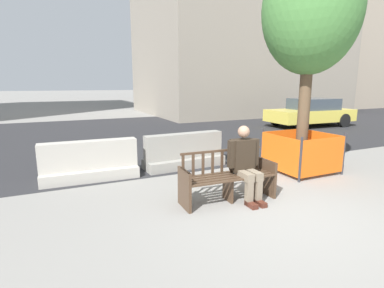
{
  "coord_description": "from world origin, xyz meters",
  "views": [
    {
      "loc": [
        -3.22,
        -3.41,
        2.03
      ],
      "look_at": [
        -0.54,
        2.35,
        0.75
      ],
      "focal_mm": 28.0,
      "sensor_mm": 36.0,
      "label": 1
    }
  ],
  "objects_px": {
    "seated_person": "(245,162)",
    "jersey_barrier_left": "(90,164)",
    "car_taxi_near": "(311,112)",
    "jersey_barrier_centre": "(184,153)",
    "construction_fence": "(301,151)",
    "street_tree": "(311,11)",
    "street_bench": "(227,179)"
  },
  "relations": [
    {
      "from": "jersey_barrier_centre",
      "to": "construction_fence",
      "type": "height_order",
      "value": "construction_fence"
    },
    {
      "from": "street_tree",
      "to": "car_taxi_near",
      "type": "height_order",
      "value": "street_tree"
    },
    {
      "from": "seated_person",
      "to": "construction_fence",
      "type": "distance_m",
      "value": 2.42
    },
    {
      "from": "street_tree",
      "to": "construction_fence",
      "type": "relative_size",
      "value": 3.72
    },
    {
      "from": "street_tree",
      "to": "street_bench",
      "type": "bearing_deg",
      "value": -161.3
    },
    {
      "from": "seated_person",
      "to": "jersey_barrier_left",
      "type": "relative_size",
      "value": 0.65
    },
    {
      "from": "street_bench",
      "to": "car_taxi_near",
      "type": "distance_m",
      "value": 10.82
    },
    {
      "from": "street_bench",
      "to": "seated_person",
      "type": "xyz_separation_m",
      "value": [
        0.31,
        -0.07,
        0.29
      ]
    },
    {
      "from": "jersey_barrier_left",
      "to": "street_tree",
      "type": "relative_size",
      "value": 0.41
    },
    {
      "from": "street_bench",
      "to": "car_taxi_near",
      "type": "xyz_separation_m",
      "value": [
        8.67,
        6.46,
        0.27
      ]
    },
    {
      "from": "seated_person",
      "to": "car_taxi_near",
      "type": "height_order",
      "value": "car_taxi_near"
    },
    {
      "from": "jersey_barrier_left",
      "to": "car_taxi_near",
      "type": "relative_size",
      "value": 0.48
    },
    {
      "from": "construction_fence",
      "to": "car_taxi_near",
      "type": "bearing_deg",
      "value": 42.39
    },
    {
      "from": "jersey_barrier_centre",
      "to": "street_tree",
      "type": "bearing_deg",
      "value": -32.21
    },
    {
      "from": "jersey_barrier_centre",
      "to": "jersey_barrier_left",
      "type": "bearing_deg",
      "value": -178.59
    },
    {
      "from": "seated_person",
      "to": "street_tree",
      "type": "bearing_deg",
      "value": 22.65
    },
    {
      "from": "street_bench",
      "to": "jersey_barrier_centre",
      "type": "bearing_deg",
      "value": 85.42
    },
    {
      "from": "street_bench",
      "to": "construction_fence",
      "type": "relative_size",
      "value": 1.28
    },
    {
      "from": "street_bench",
      "to": "seated_person",
      "type": "height_order",
      "value": "seated_person"
    },
    {
      "from": "street_bench",
      "to": "car_taxi_near",
      "type": "height_order",
      "value": "car_taxi_near"
    },
    {
      "from": "seated_person",
      "to": "car_taxi_near",
      "type": "relative_size",
      "value": 0.31
    },
    {
      "from": "seated_person",
      "to": "street_tree",
      "type": "height_order",
      "value": "street_tree"
    },
    {
      "from": "jersey_barrier_centre",
      "to": "jersey_barrier_left",
      "type": "height_order",
      "value": "same"
    },
    {
      "from": "jersey_barrier_centre",
      "to": "construction_fence",
      "type": "relative_size",
      "value": 1.52
    },
    {
      "from": "street_bench",
      "to": "street_tree",
      "type": "distance_m",
      "value": 4.15
    },
    {
      "from": "jersey_barrier_left",
      "to": "street_bench",
      "type": "bearing_deg",
      "value": -48.16
    },
    {
      "from": "construction_fence",
      "to": "car_taxi_near",
      "type": "distance_m",
      "value": 8.3
    },
    {
      "from": "car_taxi_near",
      "to": "street_tree",
      "type": "bearing_deg",
      "value": -137.61
    },
    {
      "from": "street_tree",
      "to": "car_taxi_near",
      "type": "relative_size",
      "value": 1.18
    },
    {
      "from": "seated_person",
      "to": "car_taxi_near",
      "type": "bearing_deg",
      "value": 37.98
    },
    {
      "from": "jersey_barrier_centre",
      "to": "car_taxi_near",
      "type": "relative_size",
      "value": 0.48
    },
    {
      "from": "seated_person",
      "to": "street_tree",
      "type": "xyz_separation_m",
      "value": [
        2.23,
        0.93,
        2.87
      ]
    }
  ]
}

